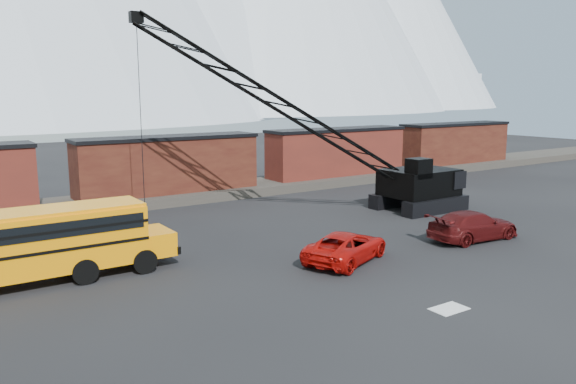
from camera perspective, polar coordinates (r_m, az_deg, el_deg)
name	(u,v)px	position (r m, az deg, el deg)	size (l,w,h in m)	color
ground	(367,282)	(24.58, 8.05, -9.04)	(160.00, 160.00, 0.00)	black
gravel_berm	(169,196)	(42.87, -11.96, -0.43)	(120.00, 5.00, 0.70)	#413C36
boxcar_mid	(168,164)	(42.51, -12.07, 2.77)	(13.70, 3.10, 4.17)	#512316
boxcar_east_near	(337,152)	(50.63, 4.99, 4.10)	(13.70, 3.10, 4.17)	#4B1B15
boxcar_east_far	(455,143)	(61.91, 16.64, 4.80)	(13.70, 3.10, 4.17)	#512316
snow_patch	(449,309)	(22.32, 16.04, -11.33)	(1.40, 0.90, 0.02)	silver
school_bus	(30,244)	(25.84, -24.71, -4.78)	(11.65, 2.65, 3.19)	orange
red_pickup	(346,247)	(27.15, 5.94, -5.54)	(2.40, 5.21, 1.45)	#B10C08
maroon_suv	(473,226)	(32.50, 18.30, -3.25)	(2.25, 5.52, 1.60)	#430C0C
crawler_crane	(287,109)	(34.67, -0.07, 8.42)	(21.34, 6.73, 12.53)	black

